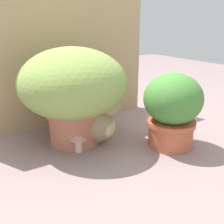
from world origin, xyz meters
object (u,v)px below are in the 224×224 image
Objects in this scene: cat at (95,121)px; mushroom_ornament_red at (96,129)px; mushroom_ornament_pink at (78,138)px; grass_planter at (73,88)px; leafy_planter at (172,108)px.

cat reaches higher than mushroom_ornament_red.
mushroom_ornament_pink is at bearing -157.95° from cat.
mushroom_ornament_red is (0.10, -0.07, -0.23)m from grass_planter.
mushroom_ornament_red is 0.14m from mushroom_ornament_pink.
leafy_planter is at bearing -24.84° from mushroom_ornament_pink.
grass_planter reaches higher than cat.
grass_planter reaches higher than mushroom_ornament_red.
grass_planter is at bearing 71.77° from mushroom_ornament_pink.
grass_planter is at bearing 141.29° from leafy_planter.
cat is (0.09, -0.07, -0.19)m from grass_planter.
mushroom_ornament_red is 1.07× the size of mushroom_ornament_pink.
cat is at bearing -35.28° from grass_planter.
leafy_planter is (0.41, -0.33, -0.10)m from grass_planter.
mushroom_ornament_red reaches higher than mushroom_ornament_pink.
grass_planter is 5.05× the size of mushroom_ornament_red.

